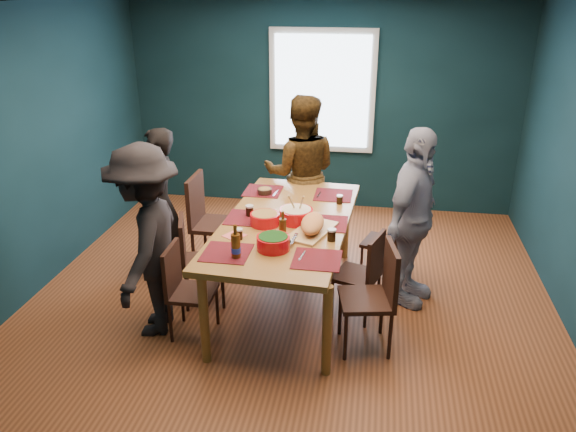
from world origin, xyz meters
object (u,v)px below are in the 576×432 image
object	(u,v)px
chair_right_mid	(365,270)
person_far_left	(160,204)
chair_left_mid	(194,254)
person_back	(301,173)
person_near_left	(147,242)
chair_right_near	(377,290)
bowl_herbs	(273,242)
dining_table	(286,229)
chair_left_near	(183,284)
bowl_dumpling	(296,215)
chair_left_far	(207,215)
bowl_salad	(265,219)
chair_right_far	(391,237)
cutting_board	(312,225)
person_right	(413,219)

from	to	relation	value
chair_right_mid	person_far_left	bearing A→B (deg)	-174.52
chair_left_mid	chair_right_mid	world-z (taller)	chair_left_mid
person_back	person_near_left	distance (m)	2.17
chair_right_near	bowl_herbs	world-z (taller)	bowl_herbs
dining_table	chair_right_near	xyz separation A→B (m)	(0.85, -0.59, -0.22)
chair_left_near	person_far_left	distance (m)	1.19
chair_left_near	bowl_dumpling	distance (m)	1.17
person_back	chair_right_mid	bearing A→B (deg)	112.46
dining_table	chair_left_mid	bearing A→B (deg)	-166.90
chair_left_far	bowl_salad	bearing A→B (deg)	-40.89
chair_left_mid	person_far_left	bearing A→B (deg)	116.82
chair_right_far	bowl_dumpling	distance (m)	1.15
chair_left_far	person_far_left	xyz separation A→B (m)	(-0.41, -0.21, 0.18)
bowl_herbs	cutting_board	world-z (taller)	cutting_board
person_right	bowl_herbs	world-z (taller)	person_right
chair_left_near	chair_right_far	distance (m)	2.15
chair_left_mid	chair_right_near	world-z (taller)	chair_right_near
chair_left_near	person_far_left	size ratio (longest dim) A/B	0.53
person_far_left	bowl_dumpling	xyz separation A→B (m)	(1.44, -0.35, 0.13)
person_far_left	person_right	distance (m)	2.49
bowl_dumpling	person_right	bearing A→B (deg)	11.96
chair_left_far	bowl_herbs	bearing A→B (deg)	-50.44
person_back	chair_right_far	bearing A→B (deg)	139.83
person_near_left	cutting_board	world-z (taller)	person_near_left
chair_right_far	bowl_salad	size ratio (longest dim) A/B	3.12
person_right	bowl_dumpling	xyz separation A→B (m)	(-1.05, -0.22, 0.06)
chair_right_mid	person_back	xyz separation A→B (m)	(-0.79, 1.43, 0.39)
person_back	bowl_dumpling	size ratio (longest dim) A/B	5.73
chair_left_near	chair_right_near	size ratio (longest dim) A/B	0.89
chair_left_near	chair_right_far	xyz separation A→B (m)	(1.74, 1.26, -0.00)
bowl_salad	chair_right_mid	bearing A→B (deg)	-2.49
dining_table	chair_right_mid	bearing A→B (deg)	-8.46
person_back	chair_left_far	bearing A→B (deg)	32.16
dining_table	person_far_left	distance (m)	1.39
chair_left_far	cutting_board	world-z (taller)	chair_left_far
dining_table	person_near_left	size ratio (longest dim) A/B	1.35
person_back	bowl_herbs	size ratio (longest dim) A/B	6.43
dining_table	person_far_left	xyz separation A→B (m)	(-1.35, 0.35, 0.02)
dining_table	chair_right_near	size ratio (longest dim) A/B	2.44
chair_left_mid	bowl_salad	world-z (taller)	bowl_salad
chair_left_far	person_far_left	bearing A→B (deg)	-151.62
bowl_salad	chair_left_far	bearing A→B (deg)	138.47
chair_right_near	chair_left_mid	bearing A→B (deg)	153.92
chair_right_far	chair_right_mid	bearing A→B (deg)	-89.10
chair_right_near	cutting_board	world-z (taller)	cutting_board
bowl_dumpling	person_near_left	bearing A→B (deg)	-151.87
chair_right_far	person_near_left	xyz separation A→B (m)	(-2.04, -1.23, 0.36)
chair_right_mid	person_near_left	distance (m)	1.91
person_right	cutting_board	size ratio (longest dim) A/B	2.45
chair_right_far	person_back	size ratio (longest dim) A/B	0.47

